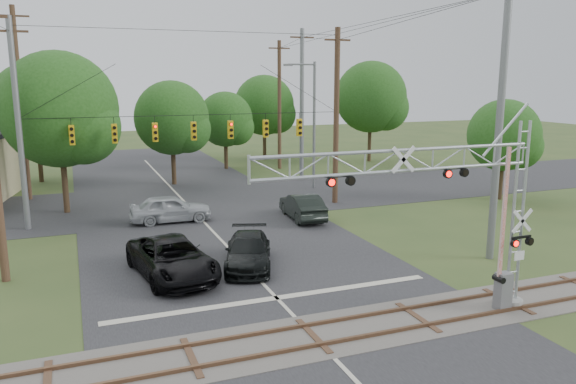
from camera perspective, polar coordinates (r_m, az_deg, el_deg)
name	(u,v)px	position (r m, az deg, el deg)	size (l,w,h in m)	color
ground	(341,366)	(17.29, 5.38, -17.18)	(160.00, 160.00, 0.00)	#334721
road_main	(243,263)	(25.87, -4.61, -7.20)	(14.00, 90.00, 0.02)	#262628
road_cross	(184,201)	(39.03, -10.51, -0.95)	(90.00, 12.00, 0.02)	#262628
railroad_track	(313,336)	(18.88, 2.59, -14.43)	(90.00, 3.20, 0.17)	#554F49
crossing_gantry	(449,201)	(19.54, 16.02, -0.86)	(10.54, 0.87, 6.84)	gray
traffic_signal_span	(208,123)	(34.51, -8.14, 6.96)	(19.34, 0.36, 11.50)	slate
pickup_black	(172,258)	(24.36, -11.69, -6.62)	(2.70, 5.85, 1.63)	black
car_dark	(248,251)	(25.22, -4.06, -6.02)	(1.98, 4.87, 1.41)	black
sedan_silver	(170,209)	(33.55, -11.85, -1.65)	(1.89, 4.71, 1.60)	#A3A7AB
suv_dark	(302,206)	(33.59, 1.47, -1.45)	(1.63, 4.67, 1.54)	black
streetlight	(312,119)	(42.36, 2.44, 7.44)	(2.53, 0.26, 9.50)	slate
utility_poles	(226,111)	(36.97, -6.28, 8.18)	(23.04, 29.06, 13.00)	#493021
treeline	(132,109)	(46.26, -15.58, 8.15)	(54.86, 30.08, 10.02)	#3D2C1B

